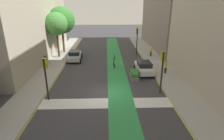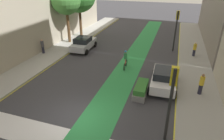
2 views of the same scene
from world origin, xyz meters
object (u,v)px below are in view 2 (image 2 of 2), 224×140
object	(u,v)px
car_silver_left_far	(84,43)
pedestrian_sidewalk_left_a	(43,46)
traffic_signal_far_right	(177,24)
cyclist_in_lane	(125,59)
traffic_signal_near_right	(172,91)
car_white_right_far	(164,78)
pedestrian_sidewalk_right_a	(201,84)
pedestrian_sidewalk_right_b	(195,49)
street_tree_far	(66,0)
median_planter	(141,90)

from	to	relation	value
car_silver_left_far	pedestrian_sidewalk_left_a	bearing A→B (deg)	-143.87
traffic_signal_far_right	cyclist_in_lane	bearing A→B (deg)	-122.50
traffic_signal_near_right	car_white_right_far	size ratio (longest dim) A/B	1.01
car_white_right_far	traffic_signal_far_right	bearing A→B (deg)	87.48
traffic_signal_far_right	pedestrian_sidewalk_right_a	size ratio (longest dim) A/B	2.80
pedestrian_sidewalk_right_a	pedestrian_sidewalk_left_a	world-z (taller)	pedestrian_sidewalk_right_a
pedestrian_sidewalk_left_a	pedestrian_sidewalk_right_b	xyz separation A→B (m)	(16.06, 4.35, -0.04)
car_white_right_far	pedestrian_sidewalk_left_a	xyz separation A→B (m)	(-13.46, 3.14, 0.16)
traffic_signal_near_right	street_tree_far	size ratio (longest dim) A/B	0.60
car_silver_left_far	pedestrian_sidewalk_right_b	bearing A→B (deg)	7.58
traffic_signal_far_right	car_silver_left_far	size ratio (longest dim) A/B	1.07
median_planter	cyclist_in_lane	bearing A→B (deg)	119.48
cyclist_in_lane	median_planter	distance (m)	4.63
cyclist_in_lane	pedestrian_sidewalk_right_a	bearing A→B (deg)	-23.68
cyclist_in_lane	pedestrian_sidewalk_right_b	world-z (taller)	cyclist_in_lane
car_white_right_far	pedestrian_sidewalk_right_b	world-z (taller)	pedestrian_sidewalk_right_b
cyclist_in_lane	pedestrian_sidewalk_right_b	bearing A→B (deg)	38.80
car_silver_left_far	pedestrian_sidewalk_right_b	world-z (taller)	pedestrian_sidewalk_right_b
pedestrian_sidewalk_left_a	traffic_signal_near_right	bearing A→B (deg)	-31.73
traffic_signal_far_right	cyclist_in_lane	xyz separation A→B (m)	(-4.14, -6.50, -2.23)
cyclist_in_lane	street_tree_far	bearing A→B (deg)	149.25
street_tree_far	median_planter	world-z (taller)	street_tree_far
traffic_signal_far_right	pedestrian_sidewalk_right_b	world-z (taller)	traffic_signal_far_right
pedestrian_sidewalk_left_a	pedestrian_sidewalk_right_b	distance (m)	16.64
traffic_signal_near_right	car_white_right_far	bearing A→B (deg)	95.99
traffic_signal_near_right	car_white_right_far	distance (m)	6.00
car_white_right_far	pedestrian_sidewalk_right_a	bearing A→B (deg)	-9.23
traffic_signal_far_right	pedestrian_sidewalk_right_b	size ratio (longest dim) A/B	2.99
pedestrian_sidewalk_right_a	pedestrian_sidewalk_right_b	world-z (taller)	pedestrian_sidewalk_right_a
street_tree_far	pedestrian_sidewalk_right_b	bearing A→B (deg)	-0.75
traffic_signal_far_right	pedestrian_sidewalk_right_a	bearing A→B (deg)	-76.23
traffic_signal_near_right	car_white_right_far	xyz separation A→B (m)	(-0.58, 5.55, -2.20)
car_silver_left_far	car_white_right_far	xyz separation A→B (m)	(9.76, -5.84, 0.00)
traffic_signal_far_right	pedestrian_sidewalk_right_a	world-z (taller)	traffic_signal_far_right
cyclist_in_lane	pedestrian_sidewalk_right_a	distance (m)	7.02
car_silver_left_far	pedestrian_sidewalk_right_a	size ratio (longest dim) A/B	2.61
car_silver_left_far	street_tree_far	world-z (taller)	street_tree_far
car_silver_left_far	car_white_right_far	size ratio (longest dim) A/B	1.01
street_tree_far	median_planter	distance (m)	15.38
traffic_signal_near_right	car_silver_left_far	world-z (taller)	traffic_signal_near_right
traffic_signal_far_right	cyclist_in_lane	world-z (taller)	traffic_signal_far_right
pedestrian_sidewalk_right_a	median_planter	bearing A→B (deg)	-164.11
pedestrian_sidewalk_left_a	pedestrian_sidewalk_right_b	world-z (taller)	pedestrian_sidewalk_left_a
street_tree_far	car_silver_left_far	bearing A→B (deg)	-32.37
car_silver_left_far	median_planter	distance (m)	11.15
car_silver_left_far	street_tree_far	bearing A→B (deg)	147.63
traffic_signal_near_right	pedestrian_sidewalk_right_a	xyz separation A→B (m)	(2.09, 5.11, -2.02)
car_white_right_far	pedestrian_sidewalk_left_a	bearing A→B (deg)	166.89
traffic_signal_near_right	traffic_signal_far_right	xyz separation A→B (m)	(-0.19, 14.43, 0.20)
car_silver_left_far	pedestrian_sidewalk_right_b	size ratio (longest dim) A/B	2.79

